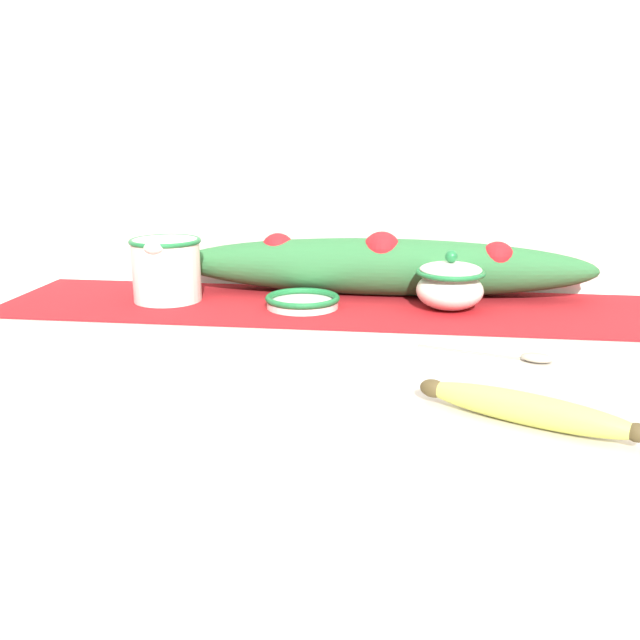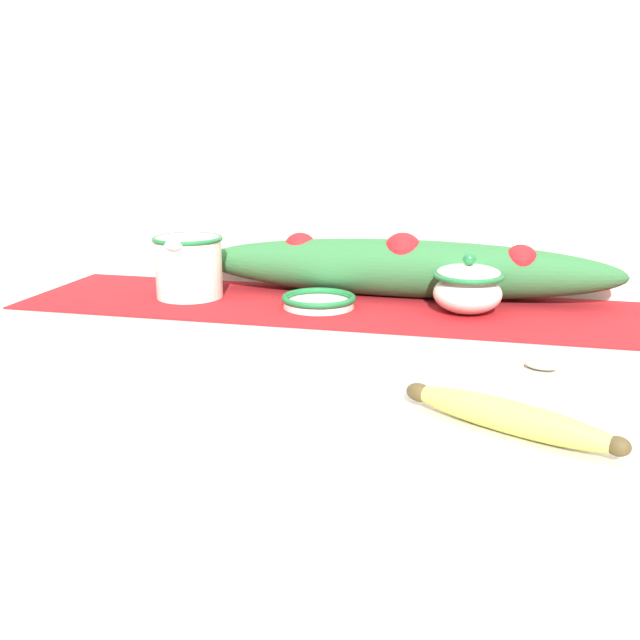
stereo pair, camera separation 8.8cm
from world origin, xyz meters
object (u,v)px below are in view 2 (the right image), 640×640
at_px(cream_pitcher, 189,264).
at_px(sugar_bowl, 468,287).
at_px(small_dish, 319,301).
at_px(banana, 508,416).
at_px(spoon, 532,364).

bearing_deg(cream_pitcher, sugar_bowl, -0.12).
xyz_separation_m(small_dish, banana, (0.29, -0.42, 0.00)).
height_order(sugar_bowl, banana, sugar_bowl).
bearing_deg(spoon, banana, -81.56).
bearing_deg(sugar_bowl, small_dish, -175.38).
bearing_deg(banana, spoon, 81.03).
bearing_deg(small_dish, cream_pitcher, 175.09).
relative_size(cream_pitcher, sugar_bowl, 1.26).
bearing_deg(sugar_bowl, banana, -82.83).
bearing_deg(sugar_bowl, spoon, -69.83).
height_order(small_dish, spoon, small_dish).
height_order(small_dish, banana, banana).
distance_m(sugar_bowl, spoon, 0.26).
distance_m(small_dish, spoon, 0.39).
relative_size(sugar_bowl, spoon, 0.63).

